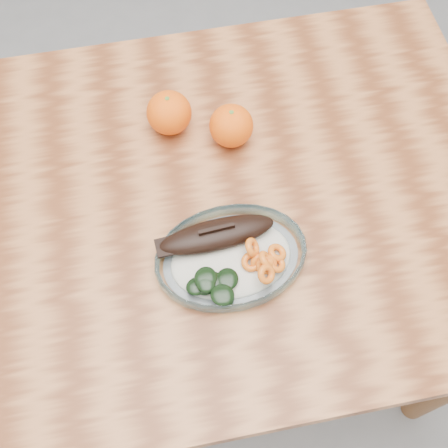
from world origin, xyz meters
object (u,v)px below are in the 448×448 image
object	(u,v)px
dining_table	(184,227)
plated_meal	(231,256)
orange_right	(231,126)
orange_left	(169,113)

from	to	relation	value
dining_table	plated_meal	distance (m)	0.18
plated_meal	orange_right	xyz separation A→B (m)	(0.05, 0.24, 0.02)
dining_table	orange_right	world-z (taller)	orange_right
orange_left	orange_right	bearing A→B (deg)	-25.13
dining_table	orange_left	xyz separation A→B (m)	(0.01, 0.17, 0.14)
orange_left	orange_right	world-z (taller)	orange_left
orange_right	dining_table	bearing A→B (deg)	-134.74
dining_table	orange_left	world-z (taller)	orange_left
plated_meal	orange_left	size ratio (longest dim) A/B	5.76
orange_right	plated_meal	bearing A→B (deg)	-101.59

